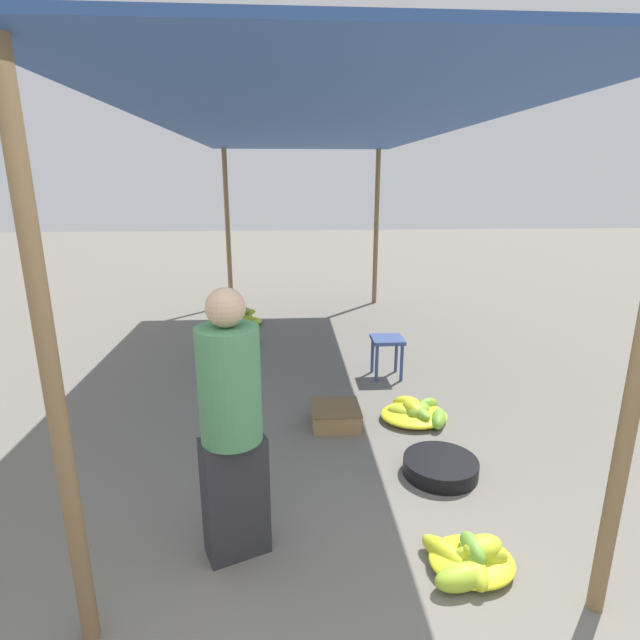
{
  "coord_description": "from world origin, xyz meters",
  "views": [
    {
      "loc": [
        -0.29,
        -1.66,
        2.11
      ],
      "look_at": [
        0.0,
        2.59,
        0.91
      ],
      "focal_mm": 28.0,
      "sensor_mm": 36.0,
      "label": 1
    }
  ],
  "objects_px": {
    "banana_pile_left_1": "(224,359)",
    "crate_near": "(335,415)",
    "vendor_foreground": "(232,424)",
    "banana_pile_right_1": "(416,413)",
    "banana_pile_right_0": "(470,560)",
    "stool": "(387,346)",
    "basin_black": "(440,467)",
    "banana_pile_left_2": "(245,318)",
    "banana_pile_left_0": "(237,338)"
  },
  "relations": [
    {
      "from": "vendor_foreground",
      "to": "basin_black",
      "type": "distance_m",
      "value": 1.76
    },
    {
      "from": "banana_pile_left_0",
      "to": "vendor_foreground",
      "type": "bearing_deg",
      "value": -84.72
    },
    {
      "from": "banana_pile_left_2",
      "to": "banana_pile_right_1",
      "type": "relative_size",
      "value": 0.82
    },
    {
      "from": "vendor_foreground",
      "to": "crate_near",
      "type": "relative_size",
      "value": 3.71
    },
    {
      "from": "banana_pile_right_1",
      "to": "banana_pile_left_2",
      "type": "bearing_deg",
      "value": 118.95
    },
    {
      "from": "basin_black",
      "to": "banana_pile_right_1",
      "type": "bearing_deg",
      "value": 87.62
    },
    {
      "from": "banana_pile_left_1",
      "to": "banana_pile_left_2",
      "type": "height_order",
      "value": "banana_pile_left_2"
    },
    {
      "from": "stool",
      "to": "basin_black",
      "type": "bearing_deg",
      "value": -89.19
    },
    {
      "from": "stool",
      "to": "banana_pile_left_2",
      "type": "bearing_deg",
      "value": 128.24
    },
    {
      "from": "crate_near",
      "to": "banana_pile_right_1",
      "type": "bearing_deg",
      "value": 3.47
    },
    {
      "from": "banana_pile_left_1",
      "to": "banana_pile_right_1",
      "type": "distance_m",
      "value": 2.42
    },
    {
      "from": "banana_pile_right_1",
      "to": "crate_near",
      "type": "xyz_separation_m",
      "value": [
        -0.74,
        -0.04,
        0.02
      ]
    },
    {
      "from": "stool",
      "to": "banana_pile_left_1",
      "type": "xyz_separation_m",
      "value": [
        -1.83,
        0.46,
        -0.27
      ]
    },
    {
      "from": "vendor_foreground",
      "to": "banana_pile_left_0",
      "type": "height_order",
      "value": "vendor_foreground"
    },
    {
      "from": "banana_pile_right_0",
      "to": "crate_near",
      "type": "relative_size",
      "value": 1.21
    },
    {
      "from": "stool",
      "to": "banana_pile_right_1",
      "type": "height_order",
      "value": "stool"
    },
    {
      "from": "stool",
      "to": "banana_pile_right_0",
      "type": "relative_size",
      "value": 0.87
    },
    {
      "from": "stool",
      "to": "banana_pile_left_0",
      "type": "distance_m",
      "value": 2.17
    },
    {
      "from": "basin_black",
      "to": "banana_pile_left_2",
      "type": "height_order",
      "value": "banana_pile_left_2"
    },
    {
      "from": "stool",
      "to": "banana_pile_left_2",
      "type": "xyz_separation_m",
      "value": [
        -1.72,
        2.18,
        -0.27
      ]
    },
    {
      "from": "banana_pile_left_0",
      "to": "banana_pile_right_0",
      "type": "bearing_deg",
      "value": -68.05
    },
    {
      "from": "banana_pile_left_1",
      "to": "banana_pile_left_2",
      "type": "bearing_deg",
      "value": 86.26
    },
    {
      "from": "stool",
      "to": "crate_near",
      "type": "bearing_deg",
      "value": -121.81
    },
    {
      "from": "banana_pile_left_0",
      "to": "banana_pile_left_1",
      "type": "xyz_separation_m",
      "value": [
        -0.08,
        -0.79,
        0.0
      ]
    },
    {
      "from": "banana_pile_left_1",
      "to": "crate_near",
      "type": "height_order",
      "value": "banana_pile_left_1"
    },
    {
      "from": "banana_pile_left_0",
      "to": "banana_pile_left_2",
      "type": "xyz_separation_m",
      "value": [
        0.04,
        0.94,
        0.01
      ]
    },
    {
      "from": "basin_black",
      "to": "crate_near",
      "type": "height_order",
      "value": "crate_near"
    },
    {
      "from": "banana_pile_left_2",
      "to": "banana_pile_right_0",
      "type": "bearing_deg",
      "value": -72.2
    },
    {
      "from": "banana_pile_right_1",
      "to": "banana_pile_left_1",
      "type": "bearing_deg",
      "value": 141.68
    },
    {
      "from": "banana_pile_left_2",
      "to": "banana_pile_right_1",
      "type": "height_order",
      "value": "banana_pile_left_2"
    },
    {
      "from": "banana_pile_left_1",
      "to": "crate_near",
      "type": "relative_size",
      "value": 1.28
    },
    {
      "from": "banana_pile_left_1",
      "to": "crate_near",
      "type": "bearing_deg",
      "value": -53.08
    },
    {
      "from": "banana_pile_left_2",
      "to": "basin_black",
      "type": "bearing_deg",
      "value": -66.9
    },
    {
      "from": "banana_pile_left_1",
      "to": "vendor_foreground",
      "type": "bearing_deg",
      "value": -81.99
    },
    {
      "from": "vendor_foreground",
      "to": "banana_pile_right_1",
      "type": "bearing_deg",
      "value": 47.05
    },
    {
      "from": "vendor_foreground",
      "to": "banana_pile_left_1",
      "type": "xyz_separation_m",
      "value": [
        -0.43,
        3.07,
        -0.74
      ]
    },
    {
      "from": "stool",
      "to": "crate_near",
      "type": "height_order",
      "value": "stool"
    },
    {
      "from": "banana_pile_left_1",
      "to": "basin_black",
      "type": "bearing_deg",
      "value": -51.89
    },
    {
      "from": "basin_black",
      "to": "banana_pile_left_2",
      "type": "relative_size",
      "value": 1.08
    },
    {
      "from": "banana_pile_left_1",
      "to": "crate_near",
      "type": "distance_m",
      "value": 1.93
    },
    {
      "from": "banana_pile_left_2",
      "to": "banana_pile_left_1",
      "type": "bearing_deg",
      "value": -93.74
    },
    {
      "from": "vendor_foreground",
      "to": "banana_pile_right_1",
      "type": "relative_size",
      "value": 2.55
    },
    {
      "from": "vendor_foreground",
      "to": "banana_pile_left_0",
      "type": "bearing_deg",
      "value": 95.28
    },
    {
      "from": "banana_pile_left_1",
      "to": "banana_pile_right_0",
      "type": "relative_size",
      "value": 1.06
    },
    {
      "from": "banana_pile_right_0",
      "to": "vendor_foreground",
      "type": "bearing_deg",
      "value": 169.03
    },
    {
      "from": "banana_pile_right_0",
      "to": "crate_near",
      "type": "bearing_deg",
      "value": 107.87
    },
    {
      "from": "stool",
      "to": "banana_pile_right_1",
      "type": "bearing_deg",
      "value": -86.52
    },
    {
      "from": "banana_pile_right_0",
      "to": "banana_pile_right_1",
      "type": "bearing_deg",
      "value": 84.89
    },
    {
      "from": "vendor_foreground",
      "to": "crate_near",
      "type": "height_order",
      "value": "vendor_foreground"
    },
    {
      "from": "banana_pile_left_2",
      "to": "crate_near",
      "type": "distance_m",
      "value": 3.43
    }
  ]
}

